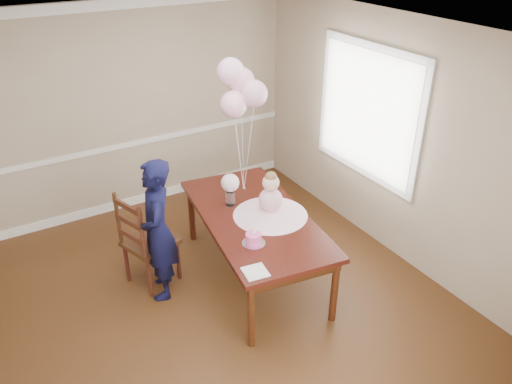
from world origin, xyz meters
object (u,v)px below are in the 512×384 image
(dining_chair_seat, at_px, (150,242))
(woman, at_px, (158,231))
(dining_table_top, at_px, (255,218))
(birthday_cake, at_px, (254,238))

(dining_chair_seat, height_order, woman, woman)
(dining_table_top, relative_size, woman, 1.35)
(birthday_cake, bearing_deg, dining_table_top, 58.09)
(birthday_cake, distance_m, dining_chair_seat, 1.23)
(dining_table_top, relative_size, dining_chair_seat, 4.32)
(dining_table_top, xyz_separation_m, birthday_cake, (-0.27, -0.43, 0.09))
(dining_table_top, xyz_separation_m, woman, (-0.97, 0.26, 0.02))
(dining_table_top, relative_size, birthday_cake, 13.33)
(dining_table_top, bearing_deg, dining_chair_seat, 161.24)
(birthday_cake, distance_m, woman, 0.99)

